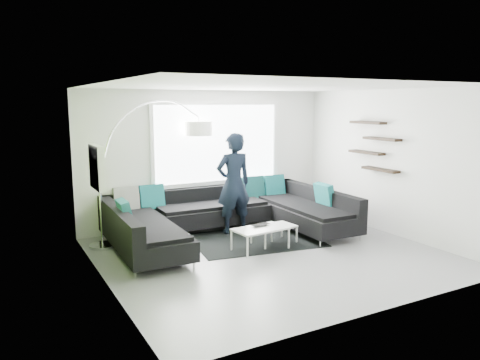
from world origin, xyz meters
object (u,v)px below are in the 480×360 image
at_px(laptop, 262,226).
at_px(arc_lamp, 99,175).
at_px(side_table, 351,221).
at_px(sectional_sofa, 229,217).
at_px(person, 234,184).
at_px(coffee_table, 267,236).

bearing_deg(laptop, arc_lamp, 141.07).
xyz_separation_m(side_table, laptop, (-2.00, 0.05, 0.15)).
bearing_deg(arc_lamp, laptop, -37.65).
bearing_deg(laptop, sectional_sofa, 98.00).
bearing_deg(person, arc_lamp, -5.18).
distance_m(coffee_table, laptop, 0.24).
xyz_separation_m(arc_lamp, side_table, (4.48, -1.46, -1.04)).
bearing_deg(person, coffee_table, 96.44).
distance_m(coffee_table, arc_lamp, 3.14).
relative_size(side_table, person, 0.26).
xyz_separation_m(coffee_table, laptop, (-0.12, -0.02, 0.21)).
relative_size(arc_lamp, laptop, 6.63).
distance_m(sectional_sofa, coffee_table, 0.88).
height_order(coffee_table, laptop, laptop).
bearing_deg(arc_lamp, side_table, -26.06).
xyz_separation_m(sectional_sofa, coffee_table, (0.37, -0.77, -0.22)).
distance_m(sectional_sofa, person, 0.71).
bearing_deg(coffee_table, side_table, -7.98).
height_order(coffee_table, person, person).
relative_size(sectional_sofa, laptop, 11.26).
bearing_deg(coffee_table, arc_lamp, 146.16).
relative_size(sectional_sofa, coffee_table, 3.67).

